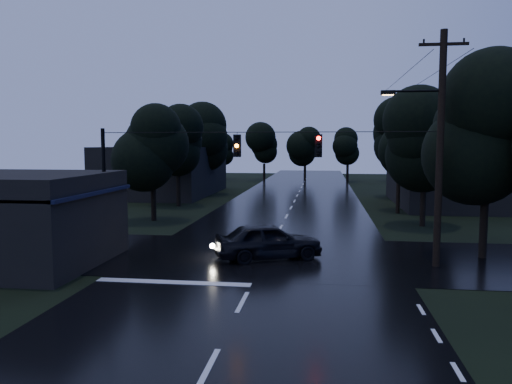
# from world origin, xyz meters

# --- Properties ---
(ground) EXTENTS (160.00, 160.00, 0.00)m
(ground) POSITION_xyz_m (0.00, 0.00, 0.00)
(ground) COLOR black
(ground) RESTS_ON ground
(main_road) EXTENTS (12.00, 120.00, 0.02)m
(main_road) POSITION_xyz_m (0.00, 30.00, 0.00)
(main_road) COLOR black
(main_road) RESTS_ON ground
(cross_street) EXTENTS (60.00, 9.00, 0.02)m
(cross_street) POSITION_xyz_m (0.00, 12.00, 0.00)
(cross_street) COLOR black
(cross_street) RESTS_ON ground
(building_far_right) EXTENTS (10.00, 14.00, 4.40)m
(building_far_right) POSITION_xyz_m (14.00, 34.00, 2.20)
(building_far_right) COLOR black
(building_far_right) RESTS_ON ground
(building_far_left) EXTENTS (10.00, 16.00, 5.00)m
(building_far_left) POSITION_xyz_m (-14.00, 40.00, 2.50)
(building_far_left) COLOR black
(building_far_left) RESTS_ON ground
(utility_pole_main) EXTENTS (3.50, 0.30, 10.00)m
(utility_pole_main) POSITION_xyz_m (7.41, 11.00, 5.26)
(utility_pole_main) COLOR black
(utility_pole_main) RESTS_ON ground
(utility_pole_far) EXTENTS (2.00, 0.30, 7.50)m
(utility_pole_far) POSITION_xyz_m (8.30, 28.00, 3.88)
(utility_pole_far) COLOR black
(utility_pole_far) RESTS_ON ground
(anchor_pole_left) EXTENTS (0.18, 0.18, 6.00)m
(anchor_pole_left) POSITION_xyz_m (-7.50, 11.00, 3.00)
(anchor_pole_left) COLOR black
(anchor_pole_left) RESTS_ON ground
(span_signals) EXTENTS (15.00, 0.37, 1.12)m
(span_signals) POSITION_xyz_m (0.56, 10.99, 5.24)
(span_signals) COLOR black
(span_signals) RESTS_ON ground
(tree_corner_near) EXTENTS (4.48, 4.48, 9.44)m
(tree_corner_near) POSITION_xyz_m (10.00, 13.00, 5.99)
(tree_corner_near) COLOR black
(tree_corner_near) RESTS_ON ground
(tree_left_a) EXTENTS (3.92, 3.92, 8.26)m
(tree_left_a) POSITION_xyz_m (-9.00, 22.00, 5.24)
(tree_left_a) COLOR black
(tree_left_a) RESTS_ON ground
(tree_left_b) EXTENTS (4.20, 4.20, 8.85)m
(tree_left_b) POSITION_xyz_m (-9.60, 30.00, 5.62)
(tree_left_b) COLOR black
(tree_left_b) RESTS_ON ground
(tree_left_c) EXTENTS (4.48, 4.48, 9.44)m
(tree_left_c) POSITION_xyz_m (-10.20, 40.00, 5.99)
(tree_left_c) COLOR black
(tree_left_c) RESTS_ON ground
(tree_right_a) EXTENTS (4.20, 4.20, 8.85)m
(tree_right_a) POSITION_xyz_m (9.00, 22.00, 5.62)
(tree_right_a) COLOR black
(tree_right_a) RESTS_ON ground
(tree_right_b) EXTENTS (4.48, 4.48, 9.44)m
(tree_right_b) POSITION_xyz_m (9.60, 30.00, 5.99)
(tree_right_b) COLOR black
(tree_right_b) RESTS_ON ground
(tree_right_c) EXTENTS (4.76, 4.76, 10.03)m
(tree_right_c) POSITION_xyz_m (10.20, 40.00, 6.37)
(tree_right_c) COLOR black
(tree_right_c) RESTS_ON ground
(car) EXTENTS (5.31, 3.72, 1.68)m
(car) POSITION_xyz_m (0.15, 11.49, 0.84)
(car) COLOR black
(car) RESTS_ON ground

